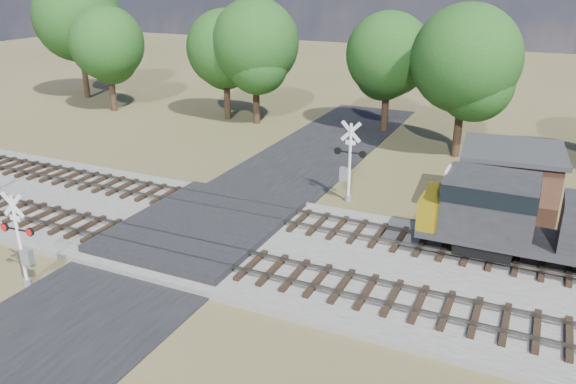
% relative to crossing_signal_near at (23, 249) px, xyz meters
% --- Properties ---
extents(ground, '(160.00, 160.00, 0.00)m').
position_rel_crossing_signal_near_xyz_m(ground, '(3.60, 6.65, -1.67)').
color(ground, '#4D4C29').
rests_on(ground, ground).
extents(ballast_bed, '(140.00, 10.00, 0.30)m').
position_rel_crossing_signal_near_xyz_m(ballast_bed, '(13.60, 7.15, -1.52)').
color(ballast_bed, gray).
rests_on(ballast_bed, ground).
extents(road, '(7.00, 60.00, 0.08)m').
position_rel_crossing_signal_near_xyz_m(road, '(3.60, 6.65, -1.63)').
color(road, black).
rests_on(road, ground).
extents(crossing_panel, '(7.00, 9.00, 0.62)m').
position_rel_crossing_signal_near_xyz_m(crossing_panel, '(3.60, 7.15, -1.35)').
color(crossing_panel, '#262628').
rests_on(crossing_panel, ground).
extents(track_near, '(140.00, 2.60, 0.33)m').
position_rel_crossing_signal_near_xyz_m(track_near, '(6.73, 4.65, -1.26)').
color(track_near, black).
rests_on(track_near, ballast_bed).
extents(track_far, '(140.00, 2.60, 0.33)m').
position_rel_crossing_signal_near_xyz_m(track_far, '(6.73, 9.65, -1.26)').
color(track_far, black).
rests_on(track_far, ballast_bed).
extents(crossing_signal_near, '(1.62, 0.35, 4.01)m').
position_rel_crossing_signal_near_xyz_m(crossing_signal_near, '(0.00, 0.00, 0.00)').
color(crossing_signal_near, silver).
rests_on(crossing_signal_near, ground).
extents(crossing_signal_far, '(1.82, 0.39, 4.52)m').
position_rel_crossing_signal_near_xyz_m(crossing_signal_far, '(8.54, 13.97, 0.21)').
color(crossing_signal_far, silver).
rests_on(crossing_signal_far, ground).
extents(equipment_shed, '(5.39, 5.39, 3.40)m').
position_rel_crossing_signal_near_xyz_m(equipment_shed, '(16.60, 16.32, 0.05)').
color(equipment_shed, '#482A1F').
rests_on(equipment_shed, ground).
extents(treeline, '(77.14, 12.17, 11.92)m').
position_rel_crossing_signal_near_xyz_m(treeline, '(8.79, 27.33, 4.88)').
color(treeline, black).
rests_on(treeline, ground).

